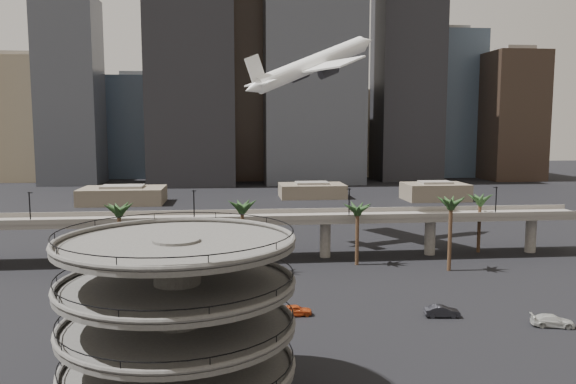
{
  "coord_description": "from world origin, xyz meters",
  "views": [
    {
      "loc": [
        -7.85,
        -55.77,
        26.69
      ],
      "look_at": [
        0.65,
        28.0,
        16.68
      ],
      "focal_mm": 35.0,
      "sensor_mm": 36.0,
      "label": 1
    }
  ],
  "objects": [
    {
      "name": "ground",
      "position": [
        0.0,
        0.0,
        0.0
      ],
      "size": [
        700.0,
        700.0,
        0.0
      ],
      "primitive_type": "plane",
      "color": "black",
      "rests_on": "ground"
    },
    {
      "name": "car_a",
      "position": [
        0.9,
        20.24,
        0.8
      ],
      "size": [
        4.78,
        2.13,
        1.6
      ],
      "primitive_type": "imported",
      "rotation": [
        0.0,
        0.0,
        1.62
      ],
      "color": "#C54C1C",
      "rests_on": "ground"
    },
    {
      "name": "overpass",
      "position": [
        0.0,
        55.0,
        7.34
      ],
      "size": [
        130.0,
        9.3,
        14.7
      ],
      "color": "slate",
      "rests_on": "ground"
    },
    {
      "name": "car_b",
      "position": [
        21.3,
        17.65,
        0.81
      ],
      "size": [
        5.07,
        2.24,
        1.62
      ],
      "primitive_type": "imported",
      "rotation": [
        0.0,
        0.0,
        1.46
      ],
      "color": "black",
      "rests_on": "ground"
    },
    {
      "name": "palm_trees",
      "position": [
        11.58,
        47.18,
        11.3
      ],
      "size": [
        76.4,
        18.4,
        14.0
      ],
      "color": "#4C3420",
      "rests_on": "ground"
    },
    {
      "name": "skyline",
      "position": [
        15.11,
        217.08,
        47.96
      ],
      "size": [
        269.0,
        86.0,
        131.03
      ],
      "color": "gray",
      "rests_on": "ground"
    },
    {
      "name": "low_buildings",
      "position": [
        6.89,
        142.3,
        2.86
      ],
      "size": [
        135.0,
        27.5,
        6.8
      ],
      "color": "#665C4B",
      "rests_on": "ground"
    },
    {
      "name": "parking_ramp",
      "position": [
        -13.0,
        -4.0,
        9.84
      ],
      "size": [
        22.2,
        22.2,
        17.35
      ],
      "color": "#4A4845",
      "rests_on": "ground"
    },
    {
      "name": "car_c",
      "position": [
        34.58,
        12.53,
        0.8
      ],
      "size": [
        5.88,
        3.54,
        1.59
      ],
      "primitive_type": "imported",
      "rotation": [
        0.0,
        0.0,
        1.32
      ],
      "color": "#BABAB6",
      "rests_on": "ground"
    },
    {
      "name": "airborne_jet",
      "position": [
        10.52,
        71.64,
        40.23
      ],
      "size": [
        33.4,
        31.43,
        16.53
      ],
      "rotation": [
        0.0,
        -0.37,
        0.44
      ],
      "color": "white",
      "rests_on": "ground"
    }
  ]
}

